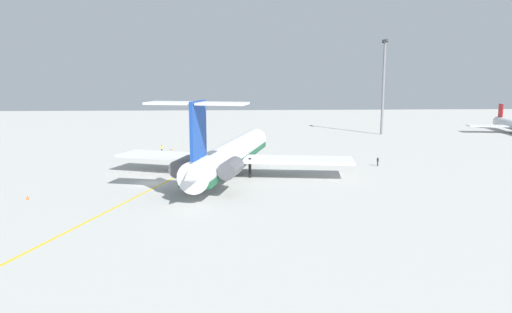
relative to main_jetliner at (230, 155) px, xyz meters
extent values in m
plane|color=#ADADA8|center=(4.14, -12.18, -3.55)|extent=(308.48, 308.48, 0.00)
cylinder|color=silver|center=(-1.21, 0.32, -0.06)|extent=(39.09, 14.05, 4.19)
cone|color=silver|center=(-20.23, 5.32, -0.06)|extent=(5.25, 5.00, 4.03)
cone|color=silver|center=(17.80, -4.68, 0.32)|extent=(6.82, 5.00, 3.56)
cube|color=#195133|center=(-1.21, 0.32, -1.00)|extent=(38.27, 13.91, 0.92)
cube|color=silver|center=(-4.81, -9.94, -0.79)|extent=(12.31, 18.66, 0.42)
cube|color=silver|center=(0.69, 11.02, -0.79)|extent=(9.13, 18.27, 0.42)
cylinder|color=#515156|center=(11.03, -6.39, 0.26)|extent=(5.69, 3.68, 2.43)
cube|color=silver|center=(11.21, -5.68, 0.26)|extent=(3.38, 2.09, 0.50)
cylinder|color=#515156|center=(12.74, 0.14, 0.26)|extent=(5.69, 3.68, 2.43)
cube|color=silver|center=(12.56, -0.57, 0.26)|extent=(3.38, 2.09, 0.50)
cube|color=#19429E|center=(15.26, -4.01, 5.75)|extent=(5.60, 1.85, 7.43)
cube|color=silver|center=(14.83, -7.38, 9.17)|extent=(5.36, 6.91, 0.29)
cube|color=silver|center=(16.54, -0.87, 9.17)|extent=(5.36, 6.91, 0.29)
cylinder|color=black|center=(-12.83, 3.37, -1.96)|extent=(0.46, 0.46, 3.18)
cylinder|color=black|center=(-0.80, -3.26, -1.96)|extent=(0.46, 0.46, 3.18)
cylinder|color=black|center=(0.91, 3.23, -1.96)|extent=(0.46, 0.46, 3.18)
cube|color=silver|center=(-57.38, 73.00, -1.63)|extent=(5.80, 11.44, 0.34)
cube|color=#B2191E|center=(-66.34, 81.38, 2.04)|extent=(3.13, 0.77, 3.90)
cylinder|color=black|center=(-7.86, 26.54, -3.14)|extent=(0.10, 0.10, 0.82)
cylinder|color=black|center=(-7.91, 26.68, -3.14)|extent=(0.10, 0.10, 0.82)
cylinder|color=#262628|center=(-7.88, 26.61, -2.41)|extent=(0.27, 0.27, 0.65)
sphere|color=tan|center=(-7.88, 26.61, -1.96)|extent=(0.26, 0.26, 0.26)
cylinder|color=#262628|center=(-7.82, 26.44, -2.38)|extent=(0.08, 0.08, 0.55)
cylinder|color=#262628|center=(-7.95, 26.78, -2.38)|extent=(0.08, 0.08, 0.55)
cylinder|color=black|center=(-25.98, -14.14, -3.16)|extent=(0.10, 0.10, 0.79)
cylinder|color=black|center=(-25.90, -14.25, -3.16)|extent=(0.10, 0.10, 0.79)
cylinder|color=yellow|center=(-25.94, -14.19, -2.45)|extent=(0.26, 0.26, 0.62)
sphere|color=#8C6647|center=(-25.94, -14.19, -2.02)|extent=(0.25, 0.25, 0.25)
cylinder|color=yellow|center=(-26.04, -14.05, -2.42)|extent=(0.07, 0.07, 0.53)
cylinder|color=yellow|center=(-25.83, -14.33, -2.42)|extent=(0.07, 0.07, 0.53)
cone|color=#EA590F|center=(13.39, -26.73, -3.28)|extent=(0.40, 0.40, 0.55)
cone|color=#EA590F|center=(-28.68, -12.45, -3.28)|extent=(0.40, 0.40, 0.55)
cube|color=gold|center=(-1.21, -8.42, -3.55)|extent=(105.02, 32.13, 0.01)
cylinder|color=slate|center=(-54.96, 41.79, 8.77)|extent=(0.70, 0.70, 24.65)
cube|color=#424244|center=(-54.96, 41.79, 21.60)|extent=(4.00, 0.60, 0.60)
cube|color=#2D2D30|center=(-56.46, 41.79, 21.25)|extent=(0.70, 0.50, 0.44)
cube|color=#2D2D30|center=(-53.46, 41.79, 21.25)|extent=(0.70, 0.50, 0.44)
camera|label=1|loc=(79.28, -0.20, 12.82)|focal=35.15mm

